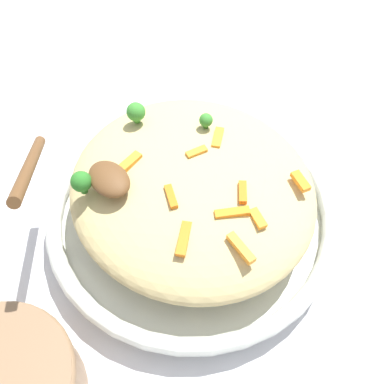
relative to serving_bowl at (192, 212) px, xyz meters
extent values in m
plane|color=silver|center=(0.00, 0.00, -0.02)|extent=(2.40, 2.40, 0.00)
cylinder|color=silver|center=(0.00, 0.00, -0.01)|extent=(0.34, 0.34, 0.02)
torus|color=silver|center=(0.00, 0.00, 0.01)|extent=(0.37, 0.37, 0.02)
torus|color=black|center=(0.00, 0.00, 0.01)|extent=(0.36, 0.36, 0.00)
ellipsoid|color=#D1BA7A|center=(0.00, 0.00, 0.06)|extent=(0.31, 0.29, 0.07)
cube|color=orange|center=(0.11, -0.03, 0.09)|extent=(0.04, 0.01, 0.01)
cube|color=orange|center=(0.09, 0.01, 0.09)|extent=(0.03, 0.02, 0.01)
cube|color=orange|center=(-0.01, 0.02, 0.09)|extent=(0.01, 0.03, 0.01)
cube|color=orange|center=(0.06, 0.02, 0.09)|extent=(0.03, 0.03, 0.01)
cube|color=orange|center=(-0.05, -0.05, 0.09)|extent=(0.02, 0.04, 0.01)
cube|color=orange|center=(0.09, 0.08, 0.09)|extent=(0.03, 0.02, 0.01)
cube|color=orange|center=(0.06, -0.06, 0.09)|extent=(0.03, 0.04, 0.01)
cube|color=orange|center=(0.02, -0.04, 0.09)|extent=(0.03, 0.02, 0.01)
cube|color=orange|center=(-0.02, 0.05, 0.09)|extent=(0.03, 0.03, 0.01)
cube|color=orange|center=(0.07, -0.01, 0.09)|extent=(0.03, 0.04, 0.01)
cylinder|color=#296820|center=(-0.06, -0.11, 0.09)|extent=(0.01, 0.01, 0.01)
sphere|color=#2D7A28|center=(-0.06, -0.11, 0.10)|extent=(0.02, 0.02, 0.02)
cylinder|color=#377928|center=(-0.11, 0.00, 0.09)|extent=(0.01, 0.01, 0.01)
sphere|color=#3D8E33|center=(-0.11, 0.00, 0.10)|extent=(0.02, 0.02, 0.02)
cylinder|color=#377928|center=(-0.04, 0.06, 0.09)|extent=(0.01, 0.01, 0.01)
sphere|color=#3D8E33|center=(-0.04, 0.06, 0.10)|extent=(0.02, 0.02, 0.02)
ellipsoid|color=brown|center=(-0.04, -0.08, 0.10)|extent=(0.06, 0.04, 0.02)
cylinder|color=brown|center=(-0.08, -0.15, 0.14)|extent=(0.14, 0.08, 0.09)
camera|label=1|loc=(0.24, -0.20, 0.47)|focal=40.19mm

